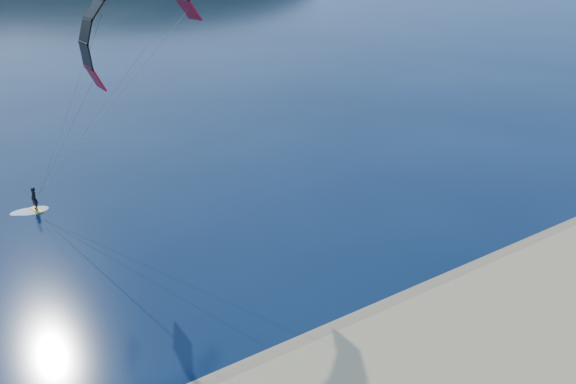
{
  "coord_description": "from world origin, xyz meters",
  "views": [
    {
      "loc": [
        -9.74,
        -9.92,
        14.97
      ],
      "look_at": [
        3.54,
        10.0,
        5.0
      ],
      "focal_mm": 33.0,
      "sensor_mm": 36.0,
      "label": 1
    }
  ],
  "objects": [
    {
      "name": "wet_sand",
      "position": [
        0.0,
        4.5,
        0.05
      ],
      "size": [
        220.0,
        2.5,
        0.1
      ],
      "color": "#8D7252",
      "rests_on": "ground"
    },
    {
      "name": "kitesurfer_near",
      "position": [
        0.49,
        21.24,
        10.53
      ],
      "size": [
        21.45,
        8.7,
        14.88
      ],
      "color": "gold",
      "rests_on": "ground"
    }
  ]
}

